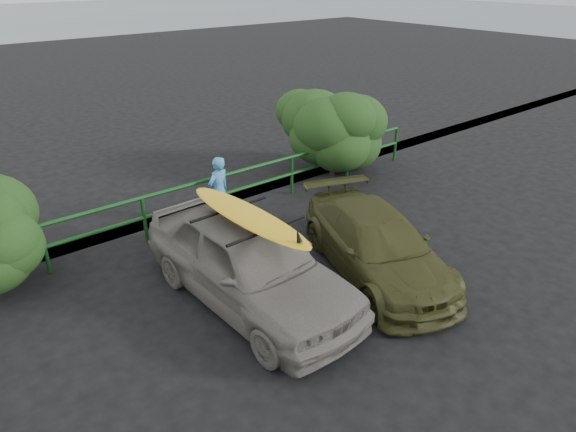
% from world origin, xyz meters
% --- Properties ---
extents(ground, '(80.00, 80.00, 0.00)m').
position_xyz_m(ground, '(0.00, 0.00, 0.00)').
color(ground, black).
extents(guardrail, '(14.00, 0.08, 1.04)m').
position_xyz_m(guardrail, '(0.00, 5.00, 0.52)').
color(guardrail, '#154A1A').
rests_on(guardrail, ground).
extents(shrub_right, '(3.20, 2.40, 2.15)m').
position_xyz_m(shrub_right, '(5.00, 5.50, 1.08)').
color(shrub_right, '#23471A').
rests_on(shrub_right, ground).
extents(sedan, '(1.96, 4.62, 1.56)m').
position_xyz_m(sedan, '(-0.53, 1.85, 0.78)').
color(sedan, slate).
rests_on(sedan, ground).
extents(olive_vehicle, '(3.01, 4.47, 1.20)m').
position_xyz_m(olive_vehicle, '(1.85, 1.10, 0.60)').
color(olive_vehicle, '#3D3E1B').
rests_on(olive_vehicle, ground).
extents(man, '(0.65, 0.50, 1.58)m').
position_xyz_m(man, '(0.68, 4.74, 0.79)').
color(man, '#4595D1').
rests_on(man, ground).
extents(roof_rack, '(1.57, 1.12, 0.05)m').
position_xyz_m(roof_rack, '(-0.53, 1.85, 1.58)').
color(roof_rack, black).
rests_on(roof_rack, sedan).
extents(surfboard, '(0.71, 3.03, 0.09)m').
position_xyz_m(surfboard, '(-0.53, 1.85, 1.65)').
color(surfboard, yellow).
rests_on(surfboard, roof_rack).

